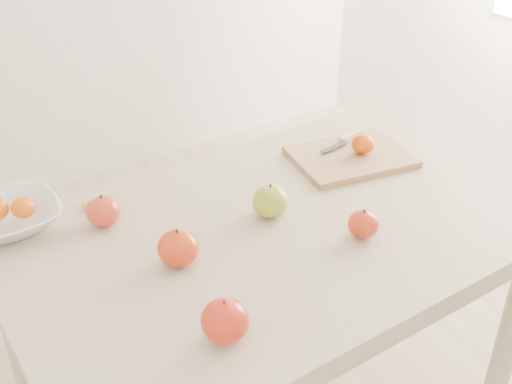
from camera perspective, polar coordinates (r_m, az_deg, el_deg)
table at (r=1.54m, az=1.05°, el=-6.19°), size 1.20×0.80×0.75m
cutting_board at (r=1.77m, az=8.44°, el=3.09°), size 0.35×0.28×0.02m
board_tangerine at (r=1.77m, az=9.47°, el=4.25°), size 0.06×0.06×0.05m
fruit_bowl at (r=1.57m, az=-21.04°, el=-2.10°), size 0.23×0.23×0.06m
bowl_tangerine_far at (r=1.55m, az=-20.00°, el=-1.31°), size 0.05×0.05×0.05m
orange_peel_a at (r=1.59m, az=-13.94°, el=-1.33°), size 0.06×0.05×0.01m
orange_peel_b at (r=1.57m, az=-12.94°, el=-1.65°), size 0.06×0.05×0.01m
paring_knife at (r=1.84m, az=8.12°, el=4.78°), size 0.17×0.05×0.01m
apple_green at (r=1.50m, az=1.28°, el=-0.81°), size 0.09×0.09×0.08m
apple_red_b at (r=1.36m, az=-6.94°, el=-4.97°), size 0.09×0.09×0.08m
apple_red_e at (r=1.45m, az=9.50°, el=-2.84°), size 0.07×0.07×0.06m
apple_red_a at (r=1.51m, az=-13.42°, el=-1.67°), size 0.08×0.08×0.07m
apple_red_c at (r=1.18m, az=-2.78°, el=-11.35°), size 0.09×0.09×0.08m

